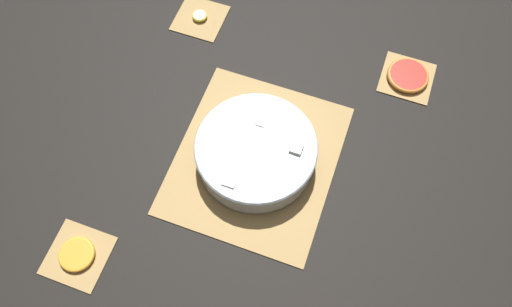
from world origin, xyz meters
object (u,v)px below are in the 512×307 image
at_px(banana_coin_single, 200,16).
at_px(grapefruit_slice, 408,76).
at_px(orange_slice_whole, 77,254).
at_px(fruit_salad_bowl, 256,152).

distance_m(banana_coin_single, grapefruit_slice, 0.55).
xyz_separation_m(banana_coin_single, grapefruit_slice, (-0.00, -0.55, 0.00)).
height_order(orange_slice_whole, grapefruit_slice, grapefruit_slice).
relative_size(banana_coin_single, grapefruit_slice, 0.38).
bearing_deg(fruit_salad_bowl, banana_coin_single, 39.54).
relative_size(orange_slice_whole, grapefruit_slice, 0.74).
relative_size(orange_slice_whole, banana_coin_single, 1.94).
height_order(orange_slice_whole, banana_coin_single, orange_slice_whole).
bearing_deg(banana_coin_single, grapefruit_slice, -90.00).
distance_m(fruit_salad_bowl, grapefruit_slice, 0.43).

